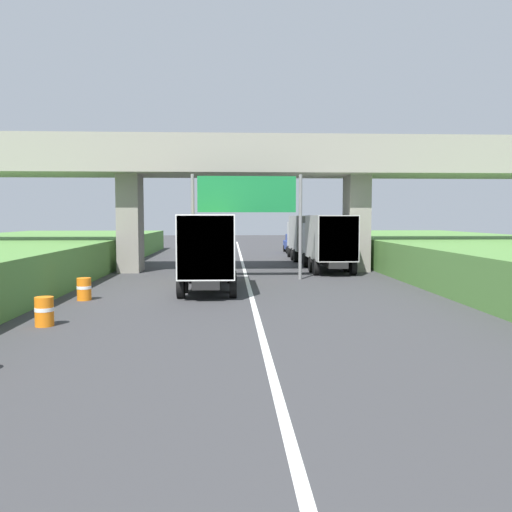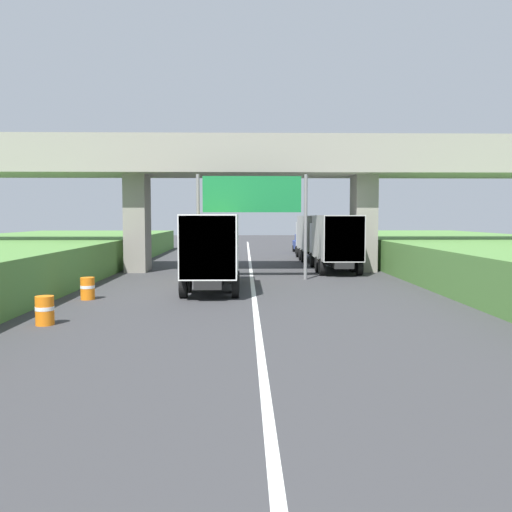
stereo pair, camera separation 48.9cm
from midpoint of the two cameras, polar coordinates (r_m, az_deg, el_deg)
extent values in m
cube|color=white|center=(26.79, -1.37, -3.00)|extent=(0.20, 92.76, 0.01)
cube|color=gray|center=(33.32, -1.66, 9.48)|extent=(40.00, 4.80, 1.10)
cube|color=gray|center=(31.24, -1.59, 11.87)|extent=(40.00, 0.36, 1.10)
cube|color=gray|center=(35.65, -1.73, 10.91)|extent=(40.00, 0.36, 1.10)
cube|color=gray|center=(33.77, -13.56, 3.36)|extent=(1.30, 2.20, 5.89)
cube|color=gray|center=(34.03, 10.18, 3.42)|extent=(1.30, 2.20, 5.89)
cylinder|color=slate|center=(28.62, -7.19, 3.03)|extent=(0.18, 0.18, 5.59)
cylinder|color=slate|center=(28.75, 4.23, 3.05)|extent=(0.18, 0.18, 5.59)
cube|color=#167238|center=(28.57, -1.48, 6.55)|extent=(5.20, 0.12, 1.90)
cube|color=white|center=(28.55, -1.47, 6.56)|extent=(4.89, 0.01, 1.67)
cube|color=black|center=(42.57, 4.91, 0.52)|extent=(1.10, 7.30, 0.36)
cube|color=silver|center=(45.09, 4.48, 2.29)|extent=(2.10, 2.10, 2.10)
cube|color=#2D3842|center=(46.09, 4.32, 2.70)|extent=(1.89, 0.06, 0.90)
cube|color=#B7B7B2|center=(41.46, 5.11, 2.47)|extent=(2.30, 5.20, 2.60)
cube|color=gray|center=(38.91, 5.63, 2.36)|extent=(2.21, 0.04, 2.50)
cylinder|color=black|center=(45.04, 3.24, 0.49)|extent=(0.30, 0.96, 0.96)
cylinder|color=black|center=(45.28, 5.69, 0.50)|extent=(0.30, 0.96, 0.96)
cylinder|color=black|center=(39.99, 3.86, 0.03)|extent=(0.30, 0.96, 0.96)
cylinder|color=black|center=(40.29, 6.88, 0.04)|extent=(0.30, 0.96, 0.96)
cylinder|color=black|center=(41.67, 3.59, 0.20)|extent=(0.30, 0.96, 0.96)
cylinder|color=black|center=(41.96, 6.50, 0.21)|extent=(0.30, 0.96, 0.96)
cube|color=black|center=(33.58, 7.10, -0.46)|extent=(1.10, 7.30, 0.36)
cube|color=#B2B5B7|center=(36.07, 6.41, 1.82)|extent=(2.10, 2.10, 2.10)
cube|color=#2D3842|center=(37.06, 6.17, 2.34)|extent=(1.89, 0.06, 0.90)
cube|color=#B7B7B2|center=(32.46, 7.44, 2.00)|extent=(2.30, 5.20, 2.60)
cube|color=gray|center=(29.93, 8.31, 1.81)|extent=(2.21, 0.04, 2.50)
cylinder|color=black|center=(36.01, 4.87, -0.42)|extent=(0.30, 0.96, 0.96)
cylinder|color=black|center=(36.32, 7.91, -0.41)|extent=(0.30, 0.96, 0.96)
cylinder|color=black|center=(30.98, 5.93, -1.17)|extent=(0.30, 0.96, 0.96)
cylinder|color=black|center=(31.38, 9.80, -1.14)|extent=(0.30, 0.96, 0.96)
cylinder|color=black|center=(32.65, 5.48, -0.89)|extent=(0.30, 0.96, 0.96)
cylinder|color=black|center=(33.02, 9.16, -0.87)|extent=(0.30, 0.96, 0.96)
cube|color=black|center=(24.71, -5.53, -2.08)|extent=(1.10, 7.30, 0.36)
cube|color=gold|center=(27.21, -5.28, 1.09)|extent=(2.10, 2.10, 2.10)
cube|color=#2D3842|center=(28.21, -5.20, 1.80)|extent=(1.89, 0.06, 0.90)
cube|color=silver|center=(23.55, -5.68, 1.22)|extent=(2.30, 5.20, 2.60)
cube|color=#A8A8A4|center=(20.98, -6.04, 0.87)|extent=(2.21, 0.04, 2.50)
cylinder|color=black|center=(27.38, -7.29, -1.87)|extent=(0.30, 0.96, 0.96)
cylinder|color=black|center=(27.29, -3.23, -1.86)|extent=(0.30, 0.96, 0.96)
cylinder|color=black|center=(22.36, -8.58, -3.23)|extent=(0.30, 0.96, 0.96)
cylinder|color=black|center=(22.24, -3.08, -3.23)|extent=(0.30, 0.96, 0.96)
cylinder|color=black|center=(24.03, -8.17, -2.71)|extent=(0.30, 0.96, 0.96)
cylinder|color=black|center=(23.92, -3.06, -2.71)|extent=(0.30, 0.96, 0.96)
cube|color=#233D9E|center=(50.90, 3.83, 1.16)|extent=(1.76, 4.10, 0.76)
cube|color=#233D9E|center=(50.72, 3.85, 1.94)|extent=(1.56, 1.90, 0.64)
cube|color=#2D3842|center=(49.81, 3.97, 1.90)|extent=(1.44, 0.06, 0.54)
cylinder|color=black|center=(52.10, 2.77, 0.81)|extent=(0.22, 0.64, 0.64)
cylinder|color=black|center=(52.28, 4.56, 0.81)|extent=(0.22, 0.64, 0.64)
cylinder|color=black|center=(49.58, 3.05, 0.64)|extent=(0.22, 0.64, 0.64)
cylinder|color=black|center=(49.77, 4.93, 0.64)|extent=(0.22, 0.64, 0.64)
cylinder|color=orange|center=(17.81, -22.24, -5.47)|extent=(0.56, 0.56, 0.90)
cylinder|color=white|center=(17.80, -22.25, -5.24)|extent=(0.57, 0.57, 0.12)
cylinder|color=orange|center=(22.74, -18.33, -3.35)|extent=(0.56, 0.56, 0.90)
cylinder|color=white|center=(22.73, -18.34, -3.17)|extent=(0.57, 0.57, 0.12)
camera|label=1|loc=(0.24, -90.76, -0.05)|focal=37.79mm
camera|label=2|loc=(0.24, 89.24, 0.05)|focal=37.79mm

